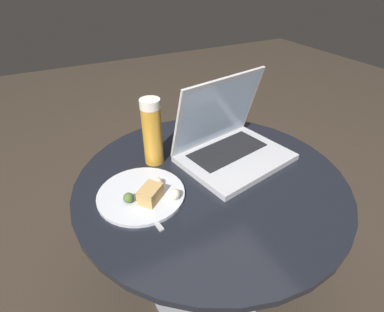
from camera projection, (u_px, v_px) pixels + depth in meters
name	position (u px, v px, depth m)	size (l,w,h in m)	color
ground_plane	(206.00, 283.00, 1.12)	(6.00, 6.00, 0.00)	#382D23
table	(209.00, 211.00, 0.91)	(0.76, 0.76, 0.50)	#9E9EA3
laptop	(229.00, 142.00, 0.91)	(0.35, 0.29, 0.25)	silver
beer_glass	(152.00, 132.00, 0.86)	(0.06, 0.06, 0.20)	gold
snack_plate	(144.00, 194.00, 0.77)	(0.23, 0.23, 0.05)	silver
fork	(141.00, 204.00, 0.75)	(0.04, 0.18, 0.01)	#B2B2B7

